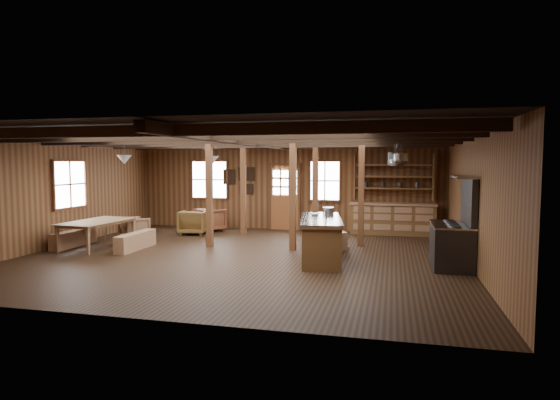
# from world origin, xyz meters

# --- Properties ---
(room) EXTENTS (10.04, 9.04, 2.84)m
(room) POSITION_xyz_m (0.00, 0.00, 1.40)
(room) COLOR black
(room) RESTS_ON ground
(ceiling_joists) EXTENTS (9.80, 8.82, 0.18)m
(ceiling_joists) POSITION_xyz_m (0.00, 0.18, 2.68)
(ceiling_joists) COLOR black
(ceiling_joists) RESTS_ON ceiling
(timber_posts) EXTENTS (3.95, 2.35, 2.80)m
(timber_posts) POSITION_xyz_m (0.52, 2.08, 1.40)
(timber_posts) COLOR #482A14
(timber_posts) RESTS_ON floor
(back_door) EXTENTS (1.02, 0.08, 2.15)m
(back_door) POSITION_xyz_m (0.00, 4.45, 0.88)
(back_door) COLOR brown
(back_door) RESTS_ON floor
(window_back_left) EXTENTS (1.32, 0.06, 1.32)m
(window_back_left) POSITION_xyz_m (-2.60, 4.46, 1.60)
(window_back_left) COLOR white
(window_back_left) RESTS_ON wall_back
(window_back_right) EXTENTS (1.02, 0.06, 1.32)m
(window_back_right) POSITION_xyz_m (1.30, 4.46, 1.60)
(window_back_right) COLOR white
(window_back_right) RESTS_ON wall_back
(window_left) EXTENTS (0.14, 1.24, 1.32)m
(window_left) POSITION_xyz_m (-4.96, 0.50, 1.60)
(window_left) COLOR white
(window_left) RESTS_ON wall_back
(notice_boards) EXTENTS (1.08, 0.03, 0.90)m
(notice_boards) POSITION_xyz_m (-1.50, 4.46, 1.64)
(notice_boards) COLOR silver
(notice_boards) RESTS_ON wall_back
(back_counter) EXTENTS (2.55, 0.60, 2.45)m
(back_counter) POSITION_xyz_m (3.40, 4.20, 0.60)
(back_counter) COLOR brown
(back_counter) RESTS_ON floor
(pendant_lamps) EXTENTS (1.86, 2.36, 0.66)m
(pendant_lamps) POSITION_xyz_m (-2.25, 1.00, 2.25)
(pendant_lamps) COLOR #2F2F32
(pendant_lamps) RESTS_ON ceiling
(pot_rack) EXTENTS (0.41, 3.00, 0.46)m
(pot_rack) POSITION_xyz_m (3.47, 0.26, 2.27)
(pot_rack) COLOR #2F2F32
(pot_rack) RESTS_ON ceiling
(kitchen_island) EXTENTS (1.29, 2.61, 1.20)m
(kitchen_island) POSITION_xyz_m (1.84, 0.06, 0.48)
(kitchen_island) COLOR brown
(kitchen_island) RESTS_ON floor
(step_stool) EXTENTS (0.61, 0.54, 0.45)m
(step_stool) POSITION_xyz_m (2.06, 1.30, 0.23)
(step_stool) COLOR #956544
(step_stool) RESTS_ON floor
(commercial_range) EXTENTS (0.80, 1.55, 1.91)m
(commercial_range) POSITION_xyz_m (4.65, -0.04, 0.62)
(commercial_range) COLOR #2F2F32
(commercial_range) RESTS_ON floor
(dining_table) EXTENTS (1.24, 2.05, 0.69)m
(dining_table) POSITION_xyz_m (-3.90, 0.18, 0.35)
(dining_table) COLOR brown
(dining_table) RESTS_ON floor
(bench_wall) EXTENTS (0.29, 1.53, 0.42)m
(bench_wall) POSITION_xyz_m (-4.65, 0.18, 0.21)
(bench_wall) COLOR #956544
(bench_wall) RESTS_ON floor
(bench_aisle) EXTENTS (0.29, 1.54, 0.42)m
(bench_aisle) POSITION_xyz_m (-2.86, 0.18, 0.21)
(bench_aisle) COLOR #956544
(bench_aisle) RESTS_ON floor
(armchair_a) EXTENTS (0.88, 0.90, 0.73)m
(armchair_a) POSITION_xyz_m (-2.47, 2.83, 0.37)
(armchair_a) COLOR brown
(armchair_a) RESTS_ON floor
(armchair_b) EXTENTS (1.10, 1.10, 0.73)m
(armchair_b) POSITION_xyz_m (-2.24, 3.56, 0.37)
(armchair_b) COLOR brown
(armchair_b) RESTS_ON floor
(armchair_c) EXTENTS (0.96, 0.97, 0.64)m
(armchair_c) POSITION_xyz_m (-3.72, 1.57, 0.32)
(armchair_c) COLOR brown
(armchair_c) RESTS_ON floor
(counter_pot) EXTENTS (0.27, 0.27, 0.16)m
(counter_pot) POSITION_xyz_m (1.89, 0.94, 1.02)
(counter_pot) COLOR #B2B4B9
(counter_pot) RESTS_ON kitchen_island
(bowl) EXTENTS (0.26, 0.26, 0.06)m
(bowl) POSITION_xyz_m (1.63, 0.51, 0.97)
(bowl) COLOR silver
(bowl) RESTS_ON kitchen_island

